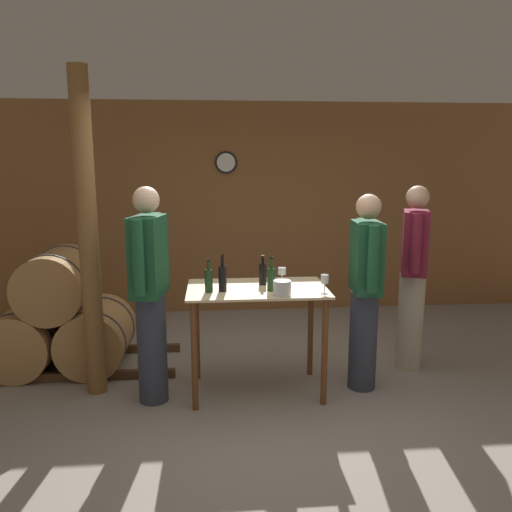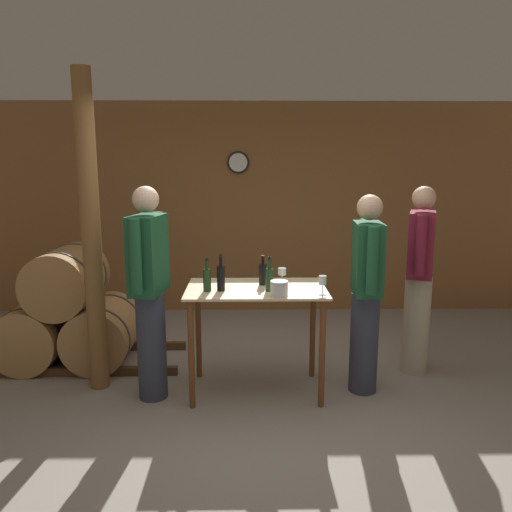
{
  "view_description": "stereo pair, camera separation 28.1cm",
  "coord_description": "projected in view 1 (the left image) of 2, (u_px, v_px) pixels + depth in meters",
  "views": [
    {
      "loc": [
        -0.47,
        -3.57,
        1.97
      ],
      "look_at": [
        -0.12,
        0.56,
        1.17
      ],
      "focal_mm": 35.0,
      "sensor_mm": 36.0,
      "label": 1
    },
    {
      "loc": [
        -0.19,
        -3.58,
        1.97
      ],
      "look_at": [
        -0.12,
        0.56,
        1.17
      ],
      "focal_mm": 35.0,
      "sensor_mm": 36.0,
      "label": 2
    }
  ],
  "objects": [
    {
      "name": "ground_plane",
      "position": [
        277.0,
        416.0,
        3.9
      ],
      "size": [
        14.0,
        14.0,
        0.0
      ],
      "primitive_type": "plane",
      "color": "gray"
    },
    {
      "name": "back_wall",
      "position": [
        250.0,
        209.0,
        6.47
      ],
      "size": [
        8.4,
        0.08,
        2.7
      ],
      "color": "brown",
      "rests_on": "ground_plane"
    },
    {
      "name": "barrel_rack",
      "position": [
        61.0,
        320.0,
        4.74
      ],
      "size": [
        2.17,
        0.8,
        1.17
      ],
      "color": "#4C331E",
      "rests_on": "ground_plane"
    },
    {
      "name": "tasting_table",
      "position": [
        257.0,
        308.0,
        4.2
      ],
      "size": [
        1.16,
        0.71,
        0.92
      ],
      "color": "beige",
      "rests_on": "ground_plane"
    },
    {
      "name": "wooden_post",
      "position": [
        88.0,
        237.0,
        4.08
      ],
      "size": [
        0.16,
        0.16,
        2.7
      ],
      "color": "brown",
      "rests_on": "ground_plane"
    },
    {
      "name": "wine_bottle_far_left",
      "position": [
        209.0,
        280.0,
        4.01
      ],
      "size": [
        0.06,
        0.06,
        0.27
      ],
      "color": "#193819",
      "rests_on": "tasting_table"
    },
    {
      "name": "wine_bottle_left",
      "position": [
        223.0,
        277.0,
        4.03
      ],
      "size": [
        0.07,
        0.07,
        0.3
      ],
      "color": "black",
      "rests_on": "tasting_table"
    },
    {
      "name": "wine_bottle_center",
      "position": [
        263.0,
        273.0,
        4.25
      ],
      "size": [
        0.07,
        0.07,
        0.26
      ],
      "color": "black",
      "rests_on": "tasting_table"
    },
    {
      "name": "wine_bottle_right",
      "position": [
        271.0,
        278.0,
        4.05
      ],
      "size": [
        0.07,
        0.07,
        0.28
      ],
      "color": "#193819",
      "rests_on": "tasting_table"
    },
    {
      "name": "wine_glass_near_left",
      "position": [
        282.0,
        272.0,
        4.26
      ],
      "size": [
        0.07,
        0.07,
        0.15
      ],
      "color": "silver",
      "rests_on": "tasting_table"
    },
    {
      "name": "wine_glass_near_center",
      "position": [
        325.0,
        280.0,
        3.95
      ],
      "size": [
        0.06,
        0.06,
        0.16
      ],
      "color": "silver",
      "rests_on": "tasting_table"
    },
    {
      "name": "ice_bucket",
      "position": [
        282.0,
        288.0,
        3.91
      ],
      "size": [
        0.14,
        0.14,
        0.12
      ],
      "color": "silver",
      "rests_on": "tasting_table"
    },
    {
      "name": "person_host",
      "position": [
        365.0,
        288.0,
        4.24
      ],
      "size": [
        0.25,
        0.59,
        1.7
      ],
      "color": "#333847",
      "rests_on": "ground_plane"
    },
    {
      "name": "person_visitor_with_scarf",
      "position": [
        150.0,
        291.0,
        4.0
      ],
      "size": [
        0.29,
        0.58,
        1.77
      ],
      "color": "#333847",
      "rests_on": "ground_plane"
    },
    {
      "name": "person_visitor_bearded",
      "position": [
        413.0,
        274.0,
        4.67
      ],
      "size": [
        0.34,
        0.56,
        1.75
      ],
      "color": "#B7AD93",
      "rests_on": "ground_plane"
    }
  ]
}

